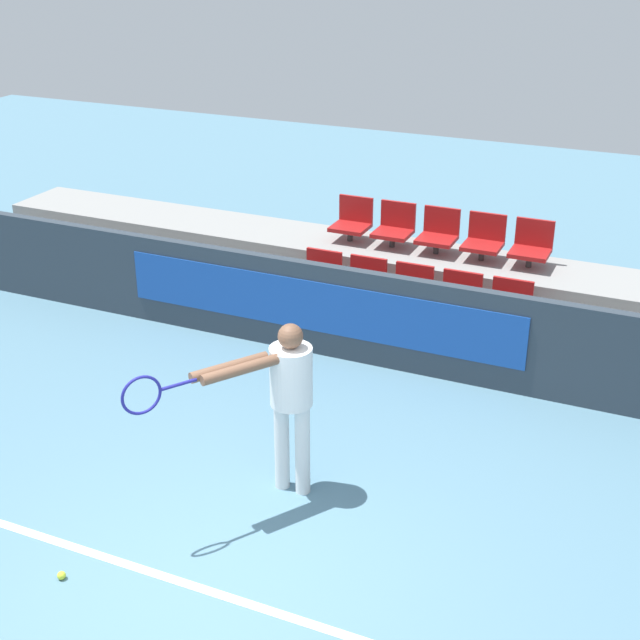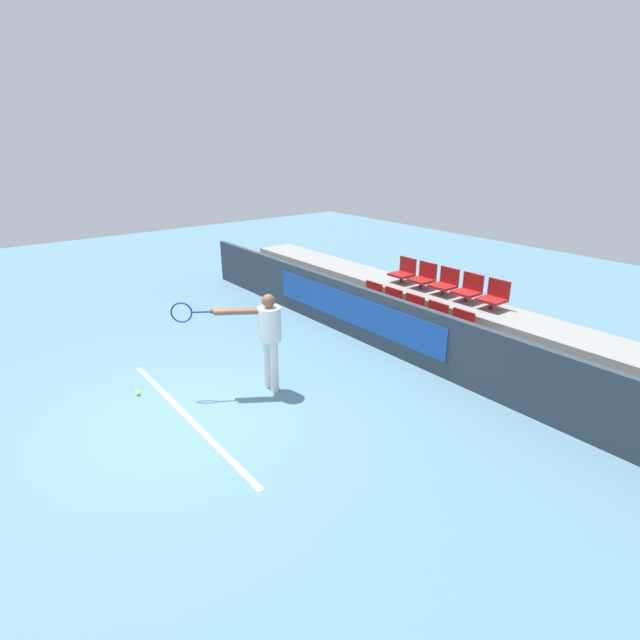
# 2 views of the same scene
# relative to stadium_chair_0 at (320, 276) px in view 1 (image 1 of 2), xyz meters

# --- Properties ---
(ground_plane) EXTENTS (30.00, 30.00, 0.00)m
(ground_plane) POSITION_rel_stadium_chair_0_xyz_m (1.14, -4.76, -0.63)
(ground_plane) COLOR slate
(court_baseline) EXTENTS (4.06, 0.08, 0.01)m
(court_baseline) POSITION_rel_stadium_chair_0_xyz_m (1.14, -4.66, -0.63)
(court_baseline) COLOR white
(court_baseline) RESTS_ON ground
(barrier_wall) EXTENTS (12.72, 0.14, 1.09)m
(barrier_wall) POSITION_rel_stadium_chair_0_xyz_m (1.12, -0.71, -0.09)
(barrier_wall) COLOR #2D3842
(barrier_wall) RESTS_ON ground
(bleacher_tier_front) EXTENTS (12.32, 1.01, 0.39)m
(bleacher_tier_front) POSITION_rel_stadium_chair_0_xyz_m (1.14, -0.12, -0.44)
(bleacher_tier_front) COLOR gray
(bleacher_tier_front) RESTS_ON ground
(bleacher_tier_middle) EXTENTS (12.32, 1.01, 0.77)m
(bleacher_tier_middle) POSITION_rel_stadium_chair_0_xyz_m (1.14, 0.89, -0.24)
(bleacher_tier_middle) COLOR gray
(bleacher_tier_middle) RESTS_ON ground
(stadium_chair_0) EXTENTS (0.45, 0.43, 0.54)m
(stadium_chair_0) POSITION_rel_stadium_chair_0_xyz_m (0.00, 0.00, 0.00)
(stadium_chair_0) COLOR #333333
(stadium_chair_0) RESTS_ON bleacher_tier_front
(stadium_chair_1) EXTENTS (0.45, 0.43, 0.54)m
(stadium_chair_1) POSITION_rel_stadium_chair_0_xyz_m (0.57, 0.00, 0.00)
(stadium_chair_1) COLOR #333333
(stadium_chair_1) RESTS_ON bleacher_tier_front
(stadium_chair_2) EXTENTS (0.45, 0.43, 0.54)m
(stadium_chair_2) POSITION_rel_stadium_chair_0_xyz_m (1.14, 0.00, 0.00)
(stadium_chair_2) COLOR #333333
(stadium_chair_2) RESTS_ON bleacher_tier_front
(stadium_chair_3) EXTENTS (0.45, 0.43, 0.54)m
(stadium_chair_3) POSITION_rel_stadium_chair_0_xyz_m (1.71, 0.00, 0.00)
(stadium_chair_3) COLOR #333333
(stadium_chair_3) RESTS_ON bleacher_tier_front
(stadium_chair_4) EXTENTS (0.45, 0.43, 0.54)m
(stadium_chair_4) POSITION_rel_stadium_chair_0_xyz_m (2.28, 0.00, 0.00)
(stadium_chair_4) COLOR #333333
(stadium_chair_4) RESTS_ON bleacher_tier_front
(stadium_chair_5) EXTENTS (0.45, 0.43, 0.54)m
(stadium_chair_5) POSITION_rel_stadium_chair_0_xyz_m (0.00, 1.01, 0.39)
(stadium_chair_5) COLOR #333333
(stadium_chair_5) RESTS_ON bleacher_tier_middle
(stadium_chair_6) EXTENTS (0.45, 0.43, 0.54)m
(stadium_chair_6) POSITION_rel_stadium_chair_0_xyz_m (0.57, 1.01, 0.39)
(stadium_chair_6) COLOR #333333
(stadium_chair_6) RESTS_ON bleacher_tier_middle
(stadium_chair_7) EXTENTS (0.45, 0.43, 0.54)m
(stadium_chair_7) POSITION_rel_stadium_chair_0_xyz_m (1.14, 1.01, 0.39)
(stadium_chair_7) COLOR #333333
(stadium_chair_7) RESTS_ON bleacher_tier_middle
(stadium_chair_8) EXTENTS (0.45, 0.43, 0.54)m
(stadium_chair_8) POSITION_rel_stadium_chair_0_xyz_m (1.71, 1.01, 0.39)
(stadium_chair_8) COLOR #333333
(stadium_chair_8) RESTS_ON bleacher_tier_middle
(stadium_chair_9) EXTENTS (0.45, 0.43, 0.54)m
(stadium_chair_9) POSITION_rel_stadium_chair_0_xyz_m (2.28, 1.01, 0.39)
(stadium_chair_9) COLOR #333333
(stadium_chair_9) RESTS_ON bleacher_tier_middle
(tennis_player) EXTENTS (0.99, 1.41, 1.59)m
(tennis_player) POSITION_rel_stadium_chair_0_xyz_m (1.13, -3.29, 0.37)
(tennis_player) COLOR silver
(tennis_player) RESTS_ON ground
(tennis_ball) EXTENTS (0.07, 0.07, 0.07)m
(tennis_ball) POSITION_rel_stadium_chair_0_xyz_m (0.07, -4.99, -0.60)
(tennis_ball) COLOR #CCDB33
(tennis_ball) RESTS_ON ground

